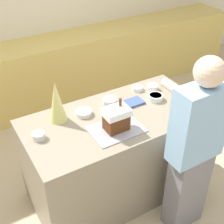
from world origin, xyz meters
The scene contains 15 objects.
ground_plane centered at (0.00, 0.00, 0.00)m, with size 12.00×12.00×0.00m, color #C6B28E.
wall_back centered at (0.00, 2.17, 1.30)m, with size 8.00×0.05×2.60m.
back_cabinet_block centered at (0.00, 1.84, 0.45)m, with size 6.00×0.60×0.90m.
kitchen_island centered at (0.00, 0.00, 0.45)m, with size 1.61×0.80×0.89m.
baking_tray centered at (-0.10, -0.15, 0.89)m, with size 0.42×0.31×0.01m.
gingerbread_house centered at (-0.10, -0.15, 1.00)m, with size 0.20×0.15×0.25m.
decorative_tree centered at (-0.45, 0.20, 1.07)m, with size 0.15×0.15×0.36m.
candy_bowl_near_tray_left centered at (0.52, 0.20, 0.92)m, with size 0.11×0.11×0.05m.
candy_bowl_far_left centered at (0.39, 0.27, 0.91)m, with size 0.10×0.10×0.04m.
candy_bowl_near_tray_right centered at (-0.67, 0.05, 0.92)m, with size 0.10×0.10×0.05m.
candy_bowl_behind_tray centered at (-0.24, 0.16, 0.91)m, with size 0.14×0.14×0.04m.
candy_bowl_center_rear centered at (0.04, 0.20, 0.92)m, with size 0.13×0.13×0.05m.
candy_bowl_beside_tree centered at (0.43, 0.04, 0.92)m, with size 0.14×0.14×0.05m.
cookbook centered at (0.21, 0.10, 0.90)m, with size 0.22×0.13×0.02m.
person centered at (0.31, -0.61, 0.83)m, with size 0.42×0.53×1.61m.
Camera 1 is at (-1.13, -1.83, 2.42)m, focal length 50.00 mm.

